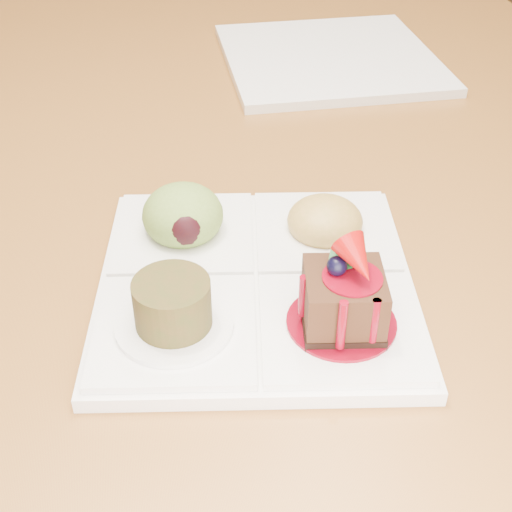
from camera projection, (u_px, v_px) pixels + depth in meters
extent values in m
plane|color=#5A3519|center=(222.00, 378.00, 1.51)|extent=(6.00, 6.00, 0.00)
cube|color=brown|center=(208.00, 42.00, 1.07)|extent=(1.00, 1.80, 0.04)
cylinder|color=brown|center=(8.00, 78.00, 1.89)|extent=(0.06, 0.06, 0.71)
cylinder|color=brown|center=(329.00, 55.00, 2.02)|extent=(0.06, 0.06, 0.71)
cylinder|color=black|center=(432.00, 260.00, 1.45)|extent=(0.04, 0.04, 0.48)
cube|color=white|center=(256.00, 285.00, 0.57)|extent=(0.28, 0.28, 0.01)
cube|color=white|center=(341.00, 327.00, 0.52)|extent=(0.13, 0.13, 0.01)
cube|color=white|center=(175.00, 329.00, 0.52)|extent=(0.13, 0.13, 0.01)
cube|color=white|center=(184.00, 233.00, 0.61)|extent=(0.13, 0.13, 0.01)
cube|color=white|center=(324.00, 231.00, 0.62)|extent=(0.13, 0.13, 0.01)
cylinder|color=maroon|center=(341.00, 322.00, 0.52)|extent=(0.08, 0.08, 0.00)
cube|color=black|center=(342.00, 320.00, 0.51)|extent=(0.07, 0.07, 0.01)
cube|color=#391F0F|center=(344.00, 297.00, 0.50)|extent=(0.06, 0.06, 0.04)
cylinder|color=maroon|center=(346.00, 276.00, 0.49)|extent=(0.04, 0.04, 0.00)
sphere|color=black|center=(337.00, 266.00, 0.49)|extent=(0.01, 0.01, 0.01)
cone|color=#9B0B0A|center=(358.00, 261.00, 0.48)|extent=(0.03, 0.05, 0.04)
cube|color=#11471B|center=(346.00, 259.00, 0.50)|extent=(0.01, 0.02, 0.01)
cube|color=#11471B|center=(336.00, 259.00, 0.50)|extent=(0.01, 0.02, 0.01)
cylinder|color=maroon|center=(342.00, 325.00, 0.48)|extent=(0.01, 0.01, 0.04)
cylinder|color=maroon|center=(375.00, 321.00, 0.48)|extent=(0.01, 0.01, 0.04)
cylinder|color=maroon|center=(303.00, 296.00, 0.50)|extent=(0.01, 0.01, 0.03)
cylinder|color=white|center=(174.00, 324.00, 0.51)|extent=(0.09, 0.09, 0.00)
cylinder|color=#472F14|center=(172.00, 303.00, 0.50)|extent=(0.06, 0.06, 0.04)
cylinder|color=#4A2B0F|center=(171.00, 290.00, 0.49)|extent=(0.05, 0.05, 0.00)
ellipsoid|color=olive|center=(183.00, 215.00, 0.60)|extent=(0.07, 0.07, 0.05)
ellipsoid|color=black|center=(186.00, 229.00, 0.58)|extent=(0.03, 0.02, 0.03)
ellipsoid|color=#B68541|center=(325.00, 221.00, 0.61)|extent=(0.07, 0.07, 0.04)
cube|color=#CC480E|center=(341.00, 212.00, 0.61)|extent=(0.02, 0.02, 0.01)
cube|color=#526D17|center=(324.00, 209.00, 0.62)|extent=(0.02, 0.02, 0.01)
cube|color=#CC480E|center=(309.00, 209.00, 0.61)|extent=(0.02, 0.02, 0.02)
cube|color=#526D17|center=(312.00, 220.00, 0.60)|extent=(0.02, 0.02, 0.01)
cube|color=#CC480E|center=(326.00, 228.00, 0.59)|extent=(0.02, 0.02, 0.02)
cube|color=#526D17|center=(342.00, 223.00, 0.60)|extent=(0.02, 0.02, 0.01)
cube|color=white|center=(329.00, 58.00, 0.95)|extent=(0.28, 0.28, 0.01)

